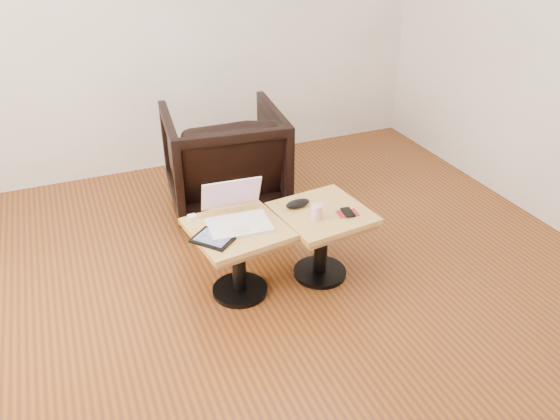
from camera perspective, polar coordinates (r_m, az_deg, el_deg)
name	(u,v)px	position (r m, az deg, el deg)	size (l,w,h in m)	color
room_shell	(266,86)	(2.44, -1.48, 12.88)	(4.52, 4.52, 2.71)	#532515
side_table_left	(238,244)	(3.13, -4.42, -3.54)	(0.57, 0.57, 0.46)	black
side_table_right	(322,227)	(3.28, 4.39, -1.82)	(0.56, 0.56, 0.46)	black
laptop	(237,215)	(3.09, -4.56, -0.49)	(0.37, 0.36, 0.23)	white
tablet	(214,239)	(2.96, -6.95, -2.98)	(0.27, 0.27, 0.02)	black
charging_adapter	(192,217)	(3.16, -9.16, -0.77)	(0.04, 0.04, 0.03)	white
glasses_case	(298,204)	(3.24, 1.86, 0.68)	(0.16, 0.07, 0.05)	black
striped_cup	(316,212)	(3.11, 3.81, -0.23)	(0.07, 0.07, 0.09)	#EE6180
earbuds_tangle	(321,204)	(3.28, 4.36, 0.66)	(0.06, 0.04, 0.01)	white
phone_on_sleeve	(348,213)	(3.20, 7.09, -0.30)	(0.13, 0.11, 0.01)	maroon
armchair	(224,159)	(4.07, -5.83, 5.37)	(0.82, 0.84, 0.77)	black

